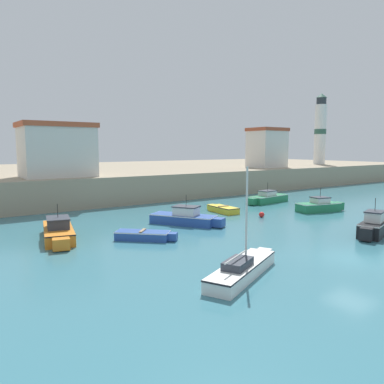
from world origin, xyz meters
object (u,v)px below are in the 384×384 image
at_px(motorboat_green_0, 268,198).
at_px(dinghy_yellow_7, 223,209).
at_px(motorboat_orange_1, 58,231).
at_px(harbor_shed_near_wharf, 267,148).
at_px(motorboat_green_5, 320,206).
at_px(motorboat_black_4, 374,226).
at_px(lighthouse, 320,130).
at_px(sailboat_white_3, 243,268).
at_px(motorboat_blue_2, 185,218).
at_px(mooring_buoy, 262,215).
at_px(harbor_shed_mid_row, 57,150).
at_px(dinghy_blue_6, 144,235).

distance_m(motorboat_green_0, dinghy_yellow_7, 8.30).
xyz_separation_m(motorboat_orange_1, harbor_shed_near_wharf, (36.15, 16.22, 5.57)).
bearing_deg(motorboat_green_5, dinghy_yellow_7, 148.34).
bearing_deg(motorboat_orange_1, motorboat_green_5, -7.10).
bearing_deg(motorboat_orange_1, motorboat_black_4, -31.46).
bearing_deg(lighthouse, sailboat_white_3, -146.71).
bearing_deg(dinghy_yellow_7, motorboat_blue_2, -156.22).
height_order(motorboat_black_4, harbor_shed_near_wharf, harbor_shed_near_wharf).
bearing_deg(mooring_buoy, harbor_shed_mid_row, 126.97).
bearing_deg(motorboat_black_4, harbor_shed_near_wharf, 57.28).
bearing_deg(mooring_buoy, lighthouse, 30.10).
height_order(motorboat_black_4, dinghy_yellow_7, motorboat_black_4).
bearing_deg(motorboat_black_4, dinghy_blue_6, 149.98).
height_order(sailboat_white_3, motorboat_green_5, sailboat_white_3).
distance_m(motorboat_green_0, sailboat_white_3, 24.70).
relative_size(motorboat_blue_2, mooring_buoy, 12.16).
height_order(sailboat_white_3, dinghy_blue_6, sailboat_white_3).
bearing_deg(sailboat_white_3, motorboat_green_0, 41.25).
xyz_separation_m(mooring_buoy, harbor_shed_mid_row, (-12.75, 16.94, 5.64)).
bearing_deg(dinghy_blue_6, harbor_shed_mid_row, 91.63).
height_order(dinghy_yellow_7, harbor_shed_mid_row, harbor_shed_mid_row).
bearing_deg(dinghy_blue_6, motorboat_orange_1, 144.51).
height_order(dinghy_yellow_7, mooring_buoy, dinghy_yellow_7).
relative_size(motorboat_green_0, dinghy_blue_6, 1.63).
height_order(dinghy_blue_6, harbor_shed_near_wharf, harbor_shed_near_wharf).
bearing_deg(lighthouse, dinghy_blue_6, -155.35).
bearing_deg(motorboat_blue_2, harbor_shed_near_wharf, 32.59).
bearing_deg(lighthouse, motorboat_orange_1, -160.51).
height_order(motorboat_green_5, mooring_buoy, motorboat_green_5).
xyz_separation_m(motorboat_orange_1, motorboat_black_4, (18.46, -11.30, 0.09)).
distance_m(sailboat_white_3, motorboat_black_4, 13.32).
distance_m(motorboat_blue_2, motorboat_black_4, 13.76).
bearing_deg(harbor_shed_near_wharf, dinghy_yellow_7, -145.12).
relative_size(motorboat_blue_2, motorboat_black_4, 1.19).
bearing_deg(harbor_shed_near_wharf, harbor_shed_mid_row, -177.75).
relative_size(sailboat_white_3, motorboat_black_4, 1.26).
distance_m(motorboat_orange_1, harbor_shed_near_wharf, 40.01).
height_order(lighthouse, harbor_shed_mid_row, lighthouse).
xyz_separation_m(motorboat_green_0, motorboat_green_5, (-0.09, -6.86, 0.01)).
relative_size(motorboat_green_5, lighthouse, 0.39).
xyz_separation_m(motorboat_blue_2, mooring_buoy, (7.18, -1.30, -0.30)).
relative_size(motorboat_blue_2, dinghy_blue_6, 1.60).
xyz_separation_m(dinghy_yellow_7, mooring_buoy, (1.20, -3.94, -0.08)).
bearing_deg(mooring_buoy, motorboat_blue_2, 169.70).
height_order(motorboat_orange_1, motorboat_black_4, motorboat_black_4).
relative_size(mooring_buoy, lighthouse, 0.04).
height_order(motorboat_green_0, dinghy_blue_6, motorboat_green_0).
bearing_deg(motorboat_orange_1, motorboat_green_0, 9.36).
distance_m(motorboat_orange_1, lighthouse, 56.01).
bearing_deg(harbor_shed_near_wharf, dinghy_blue_6, -148.15).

